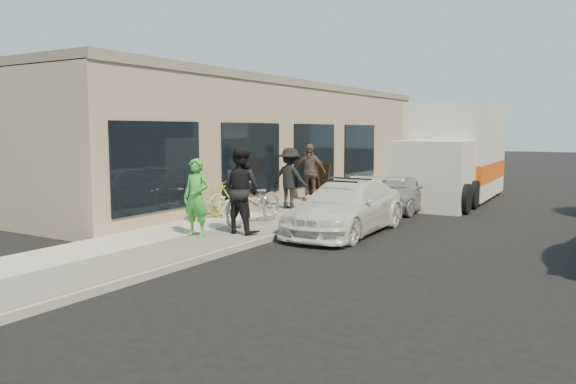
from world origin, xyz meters
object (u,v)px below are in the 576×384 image
at_px(tandem_bike, 254,201).
at_px(cruiser_bike_b, 215,204).
at_px(man_standing, 241,190).
at_px(bystander_a, 290,178).
at_px(cruiser_bike_a, 236,195).
at_px(cruiser_bike_c, 230,197).
at_px(sedan_silver, 404,191).
at_px(sandwich_board, 317,180).
at_px(bike_rack, 238,194).
at_px(woman_rider, 196,198).
at_px(bystander_b, 309,172).
at_px(sedan_white, 346,207).
at_px(moving_truck, 453,158).

height_order(tandem_bike, cruiser_bike_b, tandem_bike).
relative_size(man_standing, bystander_a, 1.09).
xyz_separation_m(cruiser_bike_a, cruiser_bike_c, (0.05, -0.34, -0.01)).
bearing_deg(man_standing, sedan_silver, -100.87).
relative_size(sandwich_board, bystander_a, 0.62).
xyz_separation_m(tandem_bike, man_standing, (0.46, -1.19, 0.41)).
distance_m(tandem_bike, cruiser_bike_a, 1.95).
distance_m(bike_rack, tandem_bike, 2.22).
relative_size(bike_rack, woman_rider, 0.50).
height_order(cruiser_bike_b, cruiser_bike_c, cruiser_bike_c).
distance_m(woman_rider, bystander_b, 6.88).
bearing_deg(bike_rack, bystander_a, 53.15).
height_order(tandem_bike, cruiser_bike_c, tandem_bike).
relative_size(cruiser_bike_c, bystander_a, 0.92).
distance_m(tandem_bike, bystander_a, 2.90).
xyz_separation_m(woman_rider, cruiser_bike_c, (-1.29, 2.92, -0.36)).
height_order(sedan_silver, tandem_bike, tandem_bike).
xyz_separation_m(cruiser_bike_b, bystander_b, (0.23, 4.72, 0.55)).
bearing_deg(sedan_silver, cruiser_bike_b, -120.73).
bearing_deg(woman_rider, bystander_b, 92.82).
height_order(sandwich_board, sedan_white, sedan_white).
bearing_deg(bystander_b, bystander_a, -88.39).
xyz_separation_m(sedan_white, cruiser_bike_c, (-3.58, 0.10, 0.02)).
xyz_separation_m(bike_rack, man_standing, (2.08, -2.71, 0.47)).
xyz_separation_m(cruiser_bike_b, cruiser_bike_c, (-0.11, 0.83, 0.10)).
bearing_deg(sedan_silver, bike_rack, -132.33).
distance_m(sandwich_board, cruiser_bike_c, 5.20).
height_order(sedan_white, moving_truck, moving_truck).
bearing_deg(cruiser_bike_b, sedan_white, 39.47).
relative_size(cruiser_bike_a, cruiser_bike_b, 1.11).
relative_size(moving_truck, tandem_bike, 3.22).
bearing_deg(cruiser_bike_a, sedan_white, -35.74).
xyz_separation_m(bike_rack, woman_rider, (1.46, -3.53, 0.34)).
distance_m(sandwich_board, bystander_a, 3.43).
height_order(moving_truck, man_standing, moving_truck).
distance_m(sedan_silver, woman_rider, 7.49).
bearing_deg(cruiser_bike_b, moving_truck, 93.22).
bearing_deg(bystander_b, woman_rider, -93.21).
bearing_deg(sandwich_board, sedan_silver, 8.43).
relative_size(woman_rider, cruiser_bike_a, 1.02).
height_order(moving_truck, bystander_a, moving_truck).
relative_size(bike_rack, tandem_bike, 0.39).
bearing_deg(bystander_a, sedan_silver, -140.07).
distance_m(bike_rack, sedan_silver, 5.15).
relative_size(man_standing, cruiser_bike_b, 1.30).
xyz_separation_m(cruiser_bike_c, bystander_a, (0.79, 1.89, 0.41)).
xyz_separation_m(sandwich_board, sedan_silver, (3.59, -0.98, -0.10)).
bearing_deg(bystander_b, cruiser_bike_c, -106.12).
bearing_deg(moving_truck, sedan_silver, -100.12).
distance_m(sandwich_board, man_standing, 7.58).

